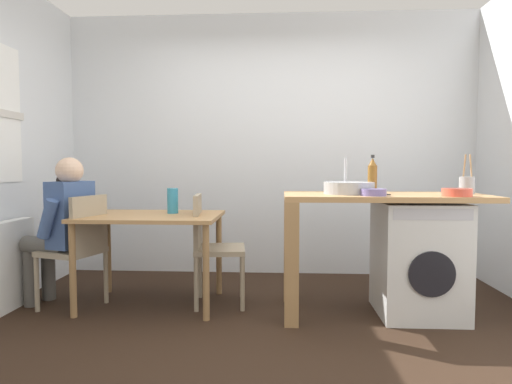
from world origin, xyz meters
name	(u,v)px	position (x,y,z in m)	size (l,w,h in m)	color
ground_plane	(263,335)	(0.00, 0.00, 0.00)	(5.46, 5.46, 0.00)	black
wall_back	(270,145)	(0.00, 1.75, 1.35)	(4.60, 0.10, 2.70)	silver
dining_table	(152,226)	(-0.92, 0.59, 0.64)	(1.10, 0.76, 0.74)	tan
chair_person_seat	(79,245)	(-1.47, 0.47, 0.51)	(0.50, 0.50, 0.90)	gray
chair_opposite	(211,243)	(-0.45, 0.64, 0.51)	(0.44, 0.44, 0.90)	gray
seated_person	(62,223)	(-1.63, 0.52, 0.67)	(0.55, 0.54, 1.20)	#595651
kitchen_counter	(355,215)	(0.69, 0.48, 0.76)	(1.50, 0.68, 0.92)	tan
washing_machine	(418,259)	(1.16, 0.48, 0.43)	(0.60, 0.61, 0.86)	silver
sink_basin	(349,188)	(0.63, 0.48, 0.97)	(0.38, 0.38, 0.09)	#9EA0A5
tap	(345,175)	(0.63, 0.66, 1.06)	(0.02, 0.02, 0.28)	#B2B2B7
bottle_tall_green	(372,176)	(0.82, 0.55, 1.05)	(0.07, 0.07, 0.30)	brown
mixing_bowl	(374,192)	(0.78, 0.28, 0.95)	(0.18, 0.18, 0.05)	slate
utensil_crock	(467,185)	(1.53, 0.53, 0.99)	(0.11, 0.11, 0.30)	gray
colander	(457,192)	(1.35, 0.26, 0.95)	(0.20, 0.20, 0.06)	#D84C38
vase	(173,201)	(-0.77, 0.69, 0.84)	(0.09, 0.09, 0.21)	teal
scissors	(380,194)	(0.85, 0.38, 0.92)	(0.15, 0.06, 0.01)	#B2B2B7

